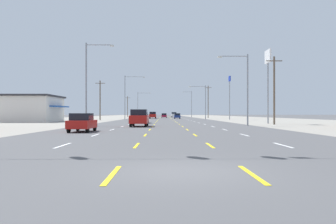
{
  "coord_description": "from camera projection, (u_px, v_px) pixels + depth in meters",
  "views": [
    {
      "loc": [
        -0.47,
        -8.76,
        1.54
      ],
      "look_at": [
        0.59,
        67.79,
        1.84
      ],
      "focal_mm": 35.4,
      "sensor_mm": 36.0,
      "label": 1
    }
  ],
  "objects": [
    {
      "name": "streetlight_right_row_2",
      "position": [
        191.0,
        102.0,
        124.96
      ],
      "size": [
        3.51,
        0.26,
        9.93
      ],
      "color": "gray",
      "rests_on": "ground"
    },
    {
      "name": "suv_inner_right_distant_b",
      "position": [
        174.0,
        115.0,
        128.77
      ],
      "size": [
        1.98,
        4.9,
        1.98
      ],
      "color": "white",
      "rests_on": "ground"
    },
    {
      "name": "hatchback_far_left_nearest",
      "position": [
        82.0,
        122.0,
        27.5
      ],
      "size": [
        1.72,
        3.9,
        1.54
      ],
      "color": "red",
      "rests_on": "ground"
    },
    {
      "name": "hatchback_inner_right_farther",
      "position": [
        177.0,
        116.0,
        94.28
      ],
      "size": [
        1.72,
        3.9,
        1.54
      ],
      "color": "navy",
      "rests_on": "ground"
    },
    {
      "name": "hatchback_far_left_far",
      "position": [
        141.0,
        116.0,
        94.05
      ],
      "size": [
        1.72,
        3.9,
        1.54
      ],
      "color": "#235B2D",
      "rests_on": "ground"
    },
    {
      "name": "utility_pole_right_row_2",
      "position": [
        208.0,
        101.0,
        107.22
      ],
      "size": [
        2.2,
        0.26,
        10.49
      ],
      "color": "brown",
      "rests_on": "ground"
    },
    {
      "name": "storefront_left_row_1",
      "position": [
        29.0,
        109.0,
        59.97
      ],
      "size": [
        11.49,
        10.76,
        4.78
      ],
      "color": "silver",
      "rests_on": "ground"
    },
    {
      "name": "streetlight_left_row_2",
      "position": [
        139.0,
        103.0,
        124.69
      ],
      "size": [
        5.08,
        0.26,
        9.47
      ],
      "color": "gray",
      "rests_on": "ground"
    },
    {
      "name": "signal_span_wire",
      "position": [
        173.0,
        22.0,
        15.55
      ],
      "size": [
        27.11,
        0.52,
        9.8
      ],
      "color": "brown",
      "rests_on": "ground"
    },
    {
      "name": "sedan_inner_left_mid",
      "position": [
        143.0,
        118.0,
        52.24
      ],
      "size": [
        1.8,
        4.5,
        1.46
      ],
      "color": "silver",
      "rests_on": "ground"
    },
    {
      "name": "pole_sign_right_row_1",
      "position": [
        268.0,
        66.0,
        49.81
      ],
      "size": [
        0.24,
        2.52,
        11.09
      ],
      "color": "gray",
      "rests_on": "ground"
    },
    {
      "name": "streetlight_left_row_1",
      "position": [
        127.0,
        94.0,
        83.05
      ],
      "size": [
        5.05,
        0.26,
        11.0
      ],
      "color": "gray",
      "rests_on": "ground"
    },
    {
      "name": "ground_plane",
      "position": [
        166.0,
        120.0,
        74.76
      ],
      "size": [
        572.0,
        572.0,
        0.0
      ],
      "primitive_type": "plane",
      "color": "#4C4C4F"
    },
    {
      "name": "streetlight_right_row_0",
      "position": [
        244.0,
        84.0,
        41.68
      ],
      "size": [
        3.87,
        0.26,
        9.0
      ],
      "color": "gray",
      "rests_on": "ground"
    },
    {
      "name": "utility_pole_right_row_0",
      "position": [
        274.0,
        89.0,
        45.18
      ],
      "size": [
        2.2,
        0.26,
        9.31
      ],
      "color": "brown",
      "rests_on": "ground"
    },
    {
      "name": "streetlight_left_row_0",
      "position": [
        89.0,
        78.0,
        41.41
      ],
      "size": [
        3.6,
        0.26,
        10.38
      ],
      "color": "gray",
      "rests_on": "ground"
    },
    {
      "name": "lane_markings",
      "position": [
        165.0,
        118.0,
        113.25
      ],
      "size": [
        10.64,
        227.6,
        0.01
      ],
      "color": "white",
      "rests_on": "ground"
    },
    {
      "name": "lot_apron_right",
      "position": [
        274.0,
        120.0,
        75.1
      ],
      "size": [
        28.0,
        440.0,
        0.01
      ],
      "primitive_type": "cube",
      "color": "gray",
      "rests_on": "ground"
    },
    {
      "name": "streetlight_right_row_1",
      "position": [
        204.0,
        99.0,
        83.32
      ],
      "size": [
        4.34,
        0.26,
        8.57
      ],
      "color": "gray",
      "rests_on": "ground"
    },
    {
      "name": "pole_sign_right_row_2",
      "position": [
        230.0,
        89.0,
        78.82
      ],
      "size": [
        0.24,
        1.61,
        10.41
      ],
      "color": "gray",
      "rests_on": "ground"
    },
    {
      "name": "utility_pole_left_row_1",
      "position": [
        100.0,
        99.0,
        74.53
      ],
      "size": [
        2.2,
        0.26,
        8.93
      ],
      "color": "brown",
      "rests_on": "ground"
    },
    {
      "name": "suv_inner_left_farthest",
      "position": [
        153.0,
        115.0,
        96.94
      ],
      "size": [
        1.98,
        4.9,
        1.98
      ],
      "color": "red",
      "rests_on": "ground"
    },
    {
      "name": "suv_far_left_midfar",
      "position": [
        137.0,
        115.0,
        81.93
      ],
      "size": [
        1.98,
        4.9,
        1.98
      ],
      "color": "#B28C33",
      "rests_on": "ground"
    },
    {
      "name": "lot_apron_left",
      "position": [
        56.0,
        120.0,
        74.41
      ],
      "size": [
        28.0,
        440.0,
        0.01
      ],
      "primitive_type": "cube",
      "color": "gray",
      "rests_on": "ground"
    },
    {
      "name": "suv_inner_left_near",
      "position": [
        139.0,
        118.0,
        38.58
      ],
      "size": [
        1.98,
        4.9,
        1.98
      ],
      "color": "red",
      "rests_on": "ground"
    },
    {
      "name": "utility_pole_left_row_3",
      "position": [
        127.0,
        106.0,
        139.05
      ],
      "size": [
        2.2,
        0.26,
        8.67
      ],
      "color": "brown",
      "rests_on": "ground"
    },
    {
      "name": "hatchback_center_turn_distant_a",
      "position": [
        164.0,
        116.0,
        110.22
      ],
      "size": [
        1.72,
        3.9,
        1.54
      ],
      "color": "maroon",
      "rests_on": "ground"
    }
  ]
}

